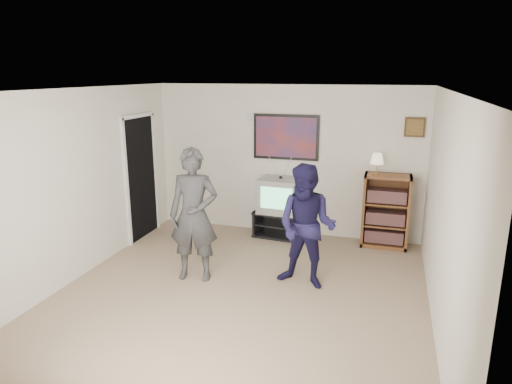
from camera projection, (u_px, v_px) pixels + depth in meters
The scene contains 13 objects.
room_shell at pixel (247, 192), 5.65m from camera, with size 4.51×5.00×2.51m.
media_stand at pixel (281, 224), 7.66m from camera, with size 0.91×0.56×0.44m.
crt_television at pixel (280, 195), 7.54m from camera, with size 0.67×0.57×0.57m, color gray, non-canonical shape.
bookshelf at pixel (386, 211), 7.15m from camera, with size 0.71×0.40×1.16m, color brown, non-canonical shape.
table_lamp at pixel (377, 164), 6.98m from camera, with size 0.21×0.21×0.33m, color beige, non-canonical shape.
person_tall at pixel (194, 215), 5.95m from camera, with size 0.65×0.42×1.77m, color #323335.
person_short at pixel (307, 227), 5.75m from camera, with size 0.78×0.61×1.60m, color #19153B.
controller_left at pixel (201, 192), 6.11m from camera, with size 0.03×0.11×0.03m, color white.
controller_right at pixel (313, 196), 5.85m from camera, with size 0.04×0.12×0.04m, color white.
poster at pixel (286, 137), 7.52m from camera, with size 1.10×0.03×0.75m, color black.
air_vent at pixel (254, 118), 7.60m from camera, with size 0.28×0.02×0.14m, color white.
small_picture at pixel (415, 127), 6.91m from camera, with size 0.30×0.03×0.30m, color #462F16.
doorway at pixel (141, 178), 7.49m from camera, with size 0.03×0.85×2.00m, color black.
Camera 1 is at (1.67, -4.85, 2.69)m, focal length 32.00 mm.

